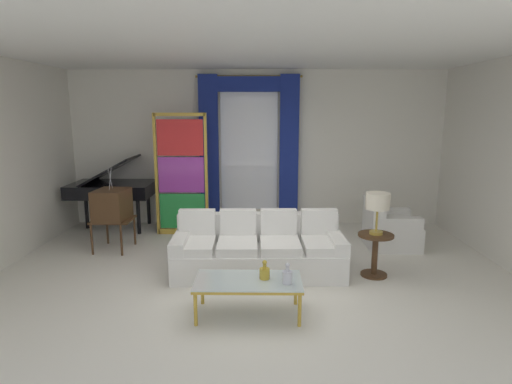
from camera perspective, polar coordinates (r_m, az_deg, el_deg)
name	(u,v)px	position (r m, az deg, el deg)	size (l,w,h in m)	color
ground_plane	(254,283)	(5.71, -0.32, -12.17)	(16.00, 16.00, 0.00)	silver
wall_rear	(257,148)	(8.34, 0.07, 5.90)	(8.00, 0.12, 3.00)	white
ceiling_slab	(255,53)	(6.09, -0.20, 18.31)	(8.00, 7.60, 0.04)	white
curtained_window	(249,137)	(8.16, -0.95, 7.48)	(2.00, 0.17, 2.70)	white
couch_white_long	(259,251)	(5.98, 0.34, -7.92)	(2.36, 0.98, 0.86)	white
coffee_table	(248,283)	(4.77, -1.06, -12.19)	(1.18, 0.59, 0.41)	silver
bottle_blue_decanter	(287,276)	(4.64, 4.25, -11.27)	(0.11, 0.11, 0.23)	silver
bottle_crystal_tall	(265,272)	(4.75, 1.17, -10.80)	(0.11, 0.11, 0.22)	gold
vintage_tv	(112,206)	(7.17, -18.88, -1.80)	(0.62, 0.63, 1.35)	#472D19
armchair_white	(388,230)	(7.38, 17.40, -4.89)	(0.84, 0.84, 0.80)	white
stained_glass_divider	(181,177)	(7.70, -10.05, 1.98)	(0.95, 0.05, 2.20)	gold
peacock_figurine	(205,228)	(7.44, -6.92, -4.86)	(0.44, 0.60, 0.50)	beige
round_side_table	(375,251)	(6.04, 15.77, -7.67)	(0.48, 0.48, 0.59)	#472D19
table_lamp_brass	(378,203)	(5.86, 16.12, -1.43)	(0.32, 0.32, 0.57)	#B29338
grand_piano	(113,187)	(8.44, -18.71, 0.58)	(1.50, 1.10, 1.40)	black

